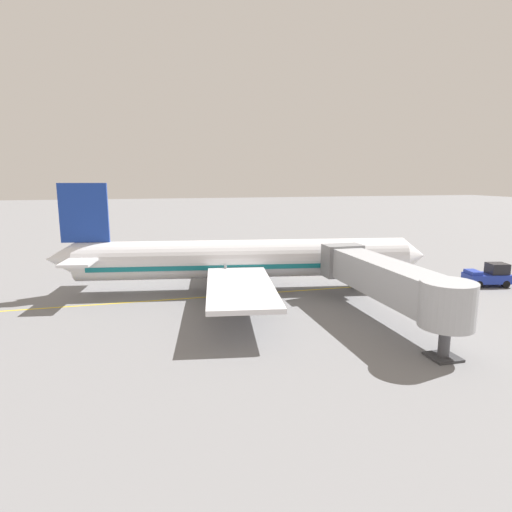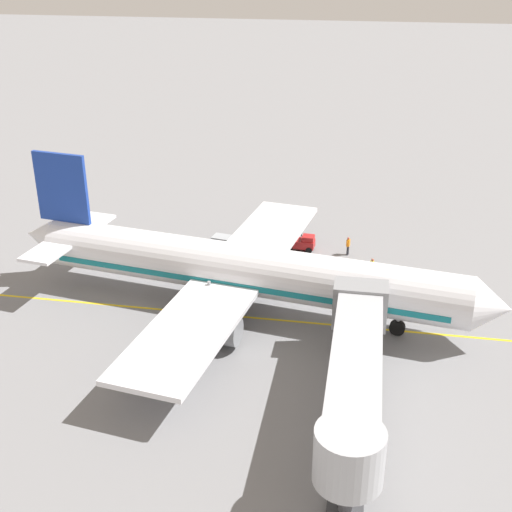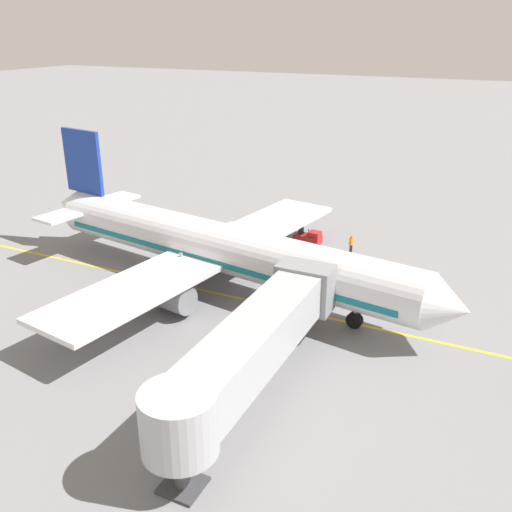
{
  "view_description": "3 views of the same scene",
  "coord_description": "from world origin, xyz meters",
  "px_view_note": "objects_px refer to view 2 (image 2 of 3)",
  "views": [
    {
      "loc": [
        38.64,
        -8.73,
        11.09
      ],
      "look_at": [
        -0.63,
        1.37,
        3.61
      ],
      "focal_mm": 29.78,
      "sensor_mm": 36.0,
      "label": 1
    },
    {
      "loc": [
        42.02,
        8.75,
        25.17
      ],
      "look_at": [
        -2.31,
        0.95,
        3.92
      ],
      "focal_mm": 47.26,
      "sensor_mm": 36.0,
      "label": 2
    },
    {
      "loc": [
        33.08,
        19.92,
        18.74
      ],
      "look_at": [
        -2.92,
        2.52,
        2.32
      ],
      "focal_mm": 39.39,
      "sensor_mm": 36.0,
      "label": 3
    }
  ],
  "objects_px": {
    "ground_crew_marshaller": "(348,245)",
    "baggage_tug_lead": "(301,242)",
    "ground_crew_loader": "(238,261)",
    "parked_airliner": "(243,270)",
    "baggage_cart_front": "(258,248)",
    "jet_bridge": "(355,371)",
    "ground_crew_wing_walker": "(372,267)",
    "baggage_cart_second_in_train": "(225,243)",
    "baggage_tug_trailing": "(286,272)"
  },
  "relations": [
    {
      "from": "parked_airliner",
      "to": "baggage_tug_trailing",
      "type": "relative_size",
      "value": 13.78
    },
    {
      "from": "jet_bridge",
      "to": "baggage_cart_front",
      "type": "relative_size",
      "value": 5.77
    },
    {
      "from": "ground_crew_wing_walker",
      "to": "ground_crew_loader",
      "type": "height_order",
      "value": "same"
    },
    {
      "from": "baggage_cart_front",
      "to": "ground_crew_loader",
      "type": "bearing_deg",
      "value": -23.12
    },
    {
      "from": "baggage_tug_trailing",
      "to": "ground_crew_marshaller",
      "type": "relative_size",
      "value": 1.6
    },
    {
      "from": "jet_bridge",
      "to": "baggage_cart_front",
      "type": "height_order",
      "value": "jet_bridge"
    },
    {
      "from": "jet_bridge",
      "to": "ground_crew_loader",
      "type": "relative_size",
      "value": 10.15
    },
    {
      "from": "ground_crew_loader",
      "to": "parked_airliner",
      "type": "bearing_deg",
      "value": 14.64
    },
    {
      "from": "baggage_tug_trailing",
      "to": "ground_crew_marshaller",
      "type": "bearing_deg",
      "value": 140.63
    },
    {
      "from": "baggage_tug_trailing",
      "to": "ground_crew_marshaller",
      "type": "distance_m",
      "value": 7.41
    },
    {
      "from": "parked_airliner",
      "to": "baggage_cart_front",
      "type": "height_order",
      "value": "parked_airliner"
    },
    {
      "from": "ground_crew_loader",
      "to": "ground_crew_marshaller",
      "type": "height_order",
      "value": "same"
    },
    {
      "from": "jet_bridge",
      "to": "ground_crew_loader",
      "type": "distance_m",
      "value": 20.7
    },
    {
      "from": "baggage_cart_second_in_train",
      "to": "ground_crew_wing_walker",
      "type": "xyz_separation_m",
      "value": [
        2.51,
        12.86,
        0.0
      ]
    },
    {
      "from": "parked_airliner",
      "to": "ground_crew_wing_walker",
      "type": "bearing_deg",
      "value": 126.1
    },
    {
      "from": "baggage_cart_second_in_train",
      "to": "ground_crew_loader",
      "type": "xyz_separation_m",
      "value": [
        3.31,
        1.88,
        0.0
      ]
    },
    {
      "from": "parked_airliner",
      "to": "jet_bridge",
      "type": "xyz_separation_m",
      "value": [
        11.75,
        8.65,
        0.27
      ]
    },
    {
      "from": "baggage_cart_second_in_train",
      "to": "ground_crew_wing_walker",
      "type": "distance_m",
      "value": 13.1
    },
    {
      "from": "parked_airliner",
      "to": "jet_bridge",
      "type": "height_order",
      "value": "parked_airliner"
    },
    {
      "from": "ground_crew_wing_walker",
      "to": "ground_crew_marshaller",
      "type": "xyz_separation_m",
      "value": [
        -4.04,
        -2.15,
        0.0
      ]
    },
    {
      "from": "jet_bridge",
      "to": "baggage_cart_second_in_train",
      "type": "bearing_deg",
      "value": -150.17
    },
    {
      "from": "baggage_tug_lead",
      "to": "ground_crew_marshaller",
      "type": "bearing_deg",
      "value": 85.48
    },
    {
      "from": "baggage_tug_trailing",
      "to": "baggage_cart_second_in_train",
      "type": "xyz_separation_m",
      "value": [
        -4.2,
        -6.02,
        0.24
      ]
    },
    {
      "from": "ground_crew_wing_walker",
      "to": "ground_crew_marshaller",
      "type": "bearing_deg",
      "value": -152.01
    },
    {
      "from": "baggage_tug_trailing",
      "to": "baggage_cart_second_in_train",
      "type": "relative_size",
      "value": 0.91
    },
    {
      "from": "baggage_tug_trailing",
      "to": "ground_crew_loader",
      "type": "bearing_deg",
      "value": -102.09
    },
    {
      "from": "parked_airliner",
      "to": "ground_crew_loader",
      "type": "distance_m",
      "value": 6.65
    },
    {
      "from": "parked_airliner",
      "to": "baggage_tug_trailing",
      "type": "height_order",
      "value": "parked_airliner"
    },
    {
      "from": "parked_airliner",
      "to": "ground_crew_wing_walker",
      "type": "distance_m",
      "value": 11.85
    },
    {
      "from": "baggage_cart_front",
      "to": "ground_crew_loader",
      "type": "distance_m",
      "value": 3.11
    },
    {
      "from": "parked_airliner",
      "to": "baggage_tug_lead",
      "type": "height_order",
      "value": "parked_airliner"
    },
    {
      "from": "ground_crew_marshaller",
      "to": "baggage_cart_second_in_train",
      "type": "bearing_deg",
      "value": -81.89
    },
    {
      "from": "baggage_tug_lead",
      "to": "ground_crew_loader",
      "type": "distance_m",
      "value": 6.99
    },
    {
      "from": "parked_airliner",
      "to": "baggage_tug_trailing",
      "type": "bearing_deg",
      "value": 153.68
    },
    {
      "from": "baggage_tug_lead",
      "to": "jet_bridge",
      "type": "bearing_deg",
      "value": 13.53
    },
    {
      "from": "ground_crew_marshaller",
      "to": "baggage_tug_trailing",
      "type": "bearing_deg",
      "value": -39.37
    },
    {
      "from": "ground_crew_loader",
      "to": "baggage_tug_lead",
      "type": "bearing_deg",
      "value": 137.65
    },
    {
      "from": "parked_airliner",
      "to": "ground_crew_loader",
      "type": "relative_size",
      "value": 22.06
    },
    {
      "from": "ground_crew_loader",
      "to": "ground_crew_marshaller",
      "type": "bearing_deg",
      "value": 118.69
    },
    {
      "from": "baggage_cart_second_in_train",
      "to": "ground_crew_loader",
      "type": "relative_size",
      "value": 1.76
    },
    {
      "from": "jet_bridge",
      "to": "ground_crew_marshaller",
      "type": "height_order",
      "value": "jet_bridge"
    },
    {
      "from": "baggage_tug_trailing",
      "to": "ground_crew_marshaller",
      "type": "height_order",
      "value": "ground_crew_marshaller"
    },
    {
      "from": "ground_crew_marshaller",
      "to": "baggage_tug_lead",
      "type": "bearing_deg",
      "value": -94.52
    },
    {
      "from": "jet_bridge",
      "to": "ground_crew_loader",
      "type": "height_order",
      "value": "jet_bridge"
    },
    {
      "from": "baggage_cart_front",
      "to": "ground_crew_loader",
      "type": "relative_size",
      "value": 1.76
    },
    {
      "from": "ground_crew_loader",
      "to": "baggage_cart_front",
      "type": "bearing_deg",
      "value": 156.88
    },
    {
      "from": "baggage_cart_second_in_train",
      "to": "ground_crew_marshaller",
      "type": "relative_size",
      "value": 1.76
    },
    {
      "from": "parked_airliner",
      "to": "baggage_cart_second_in_train",
      "type": "xyz_separation_m",
      "value": [
        -9.37,
        -3.46,
        -2.24
      ]
    },
    {
      "from": "jet_bridge",
      "to": "baggage_tug_trailing",
      "type": "bearing_deg",
      "value": -160.2
    },
    {
      "from": "jet_bridge",
      "to": "ground_crew_marshaller",
      "type": "distance_m",
      "value": 22.83
    }
  ]
}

